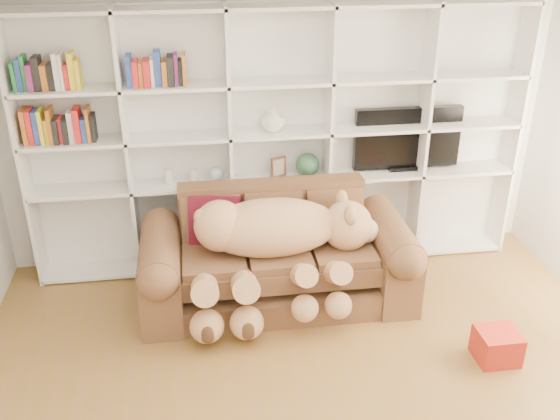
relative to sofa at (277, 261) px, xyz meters
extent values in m
plane|color=white|center=(0.11, -1.66, 2.34)|extent=(5.00, 5.00, 0.00)
cube|color=silver|center=(0.11, 0.84, 0.99)|extent=(5.00, 0.02, 2.70)
cube|color=white|center=(0.11, 0.80, 0.84)|extent=(4.40, 0.03, 2.40)
cube|color=white|center=(-2.09, 0.64, 0.84)|extent=(0.03, 0.35, 2.40)
cube|color=white|center=(-1.21, 0.64, 0.84)|extent=(0.03, 0.35, 2.40)
cube|color=white|center=(-0.33, 0.64, 0.84)|extent=(0.03, 0.35, 2.40)
cube|color=white|center=(0.55, 0.64, 0.84)|extent=(0.03, 0.35, 2.40)
cube|color=white|center=(1.43, 0.64, 0.84)|extent=(0.03, 0.35, 2.40)
cube|color=white|center=(2.31, 0.64, 0.84)|extent=(0.03, 0.35, 2.40)
cube|color=white|center=(0.11, 0.64, -0.33)|extent=(4.40, 0.35, 0.03)
cube|color=white|center=(0.11, 0.64, 0.49)|extent=(4.40, 0.35, 0.03)
cube|color=white|center=(0.11, 0.64, 0.94)|extent=(4.40, 0.35, 0.03)
cube|color=white|center=(0.11, 0.64, 1.39)|extent=(4.40, 0.35, 0.03)
cube|color=white|center=(0.11, 0.64, 2.01)|extent=(4.40, 0.35, 0.03)
cube|color=brown|center=(0.00, -0.04, -0.25)|extent=(2.18, 0.88, 0.23)
cube|color=brown|center=(0.00, -0.06, 0.09)|extent=(1.62, 0.73, 0.31)
cube|color=brown|center=(0.00, 0.35, 0.31)|extent=(1.62, 0.21, 0.57)
cube|color=brown|center=(-0.97, -0.04, -0.08)|extent=(0.33, 0.98, 0.57)
cube|color=brown|center=(0.97, -0.04, -0.08)|extent=(0.33, 0.98, 0.57)
cylinder|color=brown|center=(-0.97, -0.04, 0.21)|extent=(0.33, 0.93, 0.33)
cylinder|color=brown|center=(0.97, -0.04, 0.21)|extent=(0.33, 0.93, 0.33)
ellipsoid|color=tan|center=(-0.05, -0.09, 0.38)|extent=(1.11, 0.54, 0.48)
sphere|color=tan|center=(-0.47, -0.09, 0.43)|extent=(0.42, 0.42, 0.42)
sphere|color=tan|center=(0.58, -0.09, 0.35)|extent=(0.42, 0.42, 0.42)
sphere|color=beige|center=(0.74, -0.09, 0.30)|extent=(0.21, 0.21, 0.21)
sphere|color=#412817|center=(0.82, -0.09, 0.29)|extent=(0.07, 0.07, 0.07)
ellipsoid|color=tan|center=(0.56, -0.24, 0.53)|extent=(0.10, 0.16, 0.16)
ellipsoid|color=tan|center=(0.56, 0.05, 0.53)|extent=(0.10, 0.16, 0.16)
sphere|color=tan|center=(-0.61, -0.09, 0.52)|extent=(0.14, 0.14, 0.14)
cylinder|color=tan|center=(0.14, -0.44, 0.12)|extent=(0.18, 0.51, 0.37)
cylinder|color=tan|center=(0.41, -0.44, 0.12)|extent=(0.18, 0.51, 0.37)
cylinder|color=tan|center=(-0.63, -0.44, 0.09)|extent=(0.21, 0.59, 0.43)
cylinder|color=tan|center=(-0.32, -0.44, 0.09)|extent=(0.21, 0.59, 0.43)
sphere|color=tan|center=(0.14, -0.60, -0.09)|extent=(0.22, 0.22, 0.22)
sphere|color=tan|center=(0.41, -0.60, -0.09)|extent=(0.22, 0.22, 0.22)
sphere|color=tan|center=(-0.63, -0.60, -0.16)|extent=(0.27, 0.27, 0.27)
sphere|color=tan|center=(-0.32, -0.60, -0.16)|extent=(0.27, 0.27, 0.27)
cube|color=#530E21|center=(-0.50, 0.16, 0.34)|extent=(0.47, 0.30, 0.46)
cube|color=#B42518|center=(1.53, -1.06, -0.24)|extent=(0.31, 0.29, 0.24)
cube|color=black|center=(1.32, 0.69, 0.81)|extent=(1.00, 0.08, 0.57)
cube|color=black|center=(1.32, 0.69, 0.52)|extent=(0.33, 0.18, 0.04)
cube|color=#55321D|center=(0.11, 0.64, 0.61)|extent=(0.15, 0.08, 0.19)
sphere|color=#2A5235|center=(0.37, 0.64, 0.61)|extent=(0.22, 0.22, 0.22)
cylinder|color=beige|center=(-0.88, 0.64, 0.57)|extent=(0.07, 0.07, 0.14)
cylinder|color=beige|center=(-0.66, 0.64, 0.56)|extent=(0.07, 0.07, 0.12)
sphere|color=silver|center=(-0.46, 0.64, 0.57)|extent=(0.12, 0.12, 0.12)
imported|color=beige|center=(0.06, 0.64, 1.06)|extent=(0.24, 0.24, 0.22)
camera|label=1|loc=(-0.63, -4.55, 2.76)|focal=40.00mm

